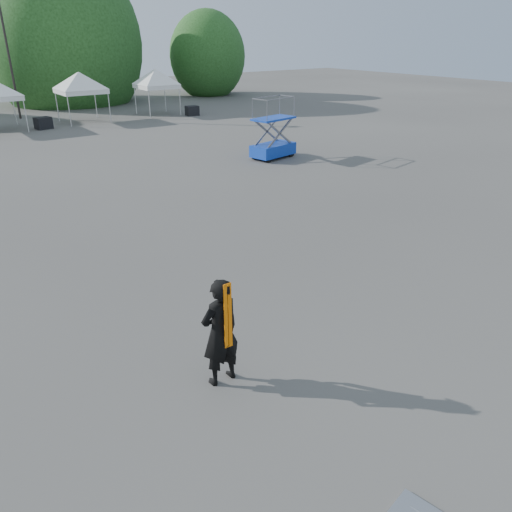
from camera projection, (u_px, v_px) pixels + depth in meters
ground at (213, 315)px, 11.22m from camera, size 120.00×120.00×0.00m
light_pole_east at (5, 36)px, 34.22m from camera, size 0.60×0.25×9.80m
tree_mid_e at (65, 44)px, 42.87m from camera, size 5.12×5.12×7.79m
tree_far_e at (208, 56)px, 48.82m from camera, size 3.84×3.84×5.84m
tent_f at (79, 76)px, 33.94m from camera, size 4.19×4.19×3.88m
tent_g at (155, 72)px, 36.94m from camera, size 3.81×3.81×3.88m
man at (220, 332)px, 8.70m from camera, size 0.78×0.54×2.06m
scissor_lift at (273, 128)px, 24.51m from camera, size 2.45×1.55×2.94m
crate_mid at (43, 123)px, 32.46m from camera, size 1.12×0.96×0.75m
crate_east at (192, 111)px, 37.70m from camera, size 0.96×0.78×0.70m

